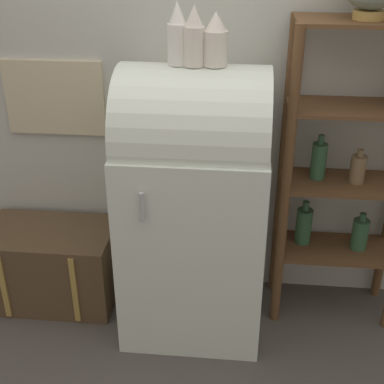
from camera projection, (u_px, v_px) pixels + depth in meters
name	position (u px, v px, depth m)	size (l,w,h in m)	color
ground_plane	(190.00, 340.00, 2.86)	(12.00, 12.00, 0.00)	#4C4742
wall_back	(200.00, 62.00, 2.74)	(7.00, 0.09, 2.70)	#B7B7AD
refrigerator	(194.00, 200.00, 2.71)	(0.71, 0.70, 1.43)	silver
suitcase_trunk	(52.00, 265.00, 3.09)	(0.72, 0.45, 0.46)	brown
shelf_unit	(347.00, 167.00, 2.71)	(0.66, 0.33, 1.61)	brown
vase_left	(177.00, 35.00, 2.34)	(0.09, 0.09, 0.27)	white
vase_center	(193.00, 38.00, 2.32)	(0.09, 0.09, 0.26)	silver
vase_right	(215.00, 41.00, 2.33)	(0.11, 0.11, 0.23)	silver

